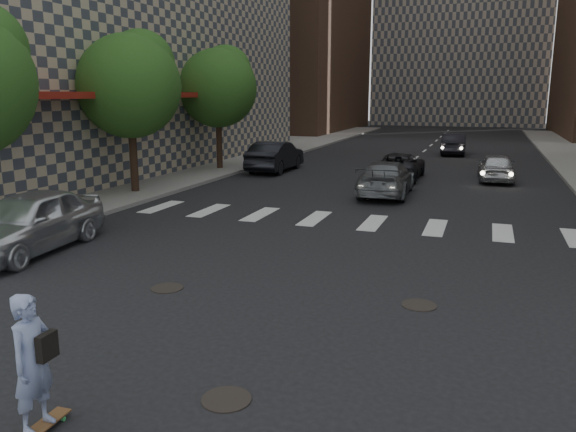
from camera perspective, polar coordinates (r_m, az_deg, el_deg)
name	(u,v)px	position (r m, az deg, el deg)	size (l,w,h in m)	color
ground	(226,321)	(10.70, -6.28, -10.56)	(160.00, 160.00, 0.00)	black
sidewalk_left	(152,163)	(34.71, -13.64, 5.22)	(13.00, 80.00, 0.15)	gray
tree_b	(132,81)	(24.30, -15.56, 13.04)	(4.20, 4.20, 6.60)	#382619
tree_c	(220,84)	(31.22, -6.96, 13.13)	(4.20, 4.20, 6.60)	#382619
manhole_a	(226,399)	(8.21, -6.28, -18.01)	(0.70, 0.70, 0.02)	black
manhole_b	(167,288)	(12.59, -12.18, -7.16)	(0.70, 0.70, 0.02)	black
manhole_c	(419,305)	(11.66, 13.17, -8.80)	(0.70, 0.70, 0.02)	black
skateboarder	(33,363)	(7.65, -24.46, -13.42)	(0.46, 0.94, 1.84)	brown
silver_sedan	(29,222)	(16.43, -24.84, -0.52)	(1.94, 4.83, 1.65)	silver
traffic_car_a	(275,156)	(30.79, -1.29, 6.09)	(1.73, 4.96, 1.64)	black
traffic_car_b	(386,178)	(23.75, 9.95, 3.81)	(2.01, 4.95, 1.44)	#585B60
traffic_car_c	(400,166)	(28.63, 11.27, 5.03)	(2.12, 4.60, 1.28)	black
traffic_car_d	(496,167)	(29.07, 20.41, 4.68)	(1.61, 4.00, 1.36)	#AAACB1
traffic_car_e	(454,144)	(41.06, 16.50, 7.03)	(1.56, 4.47, 1.47)	black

